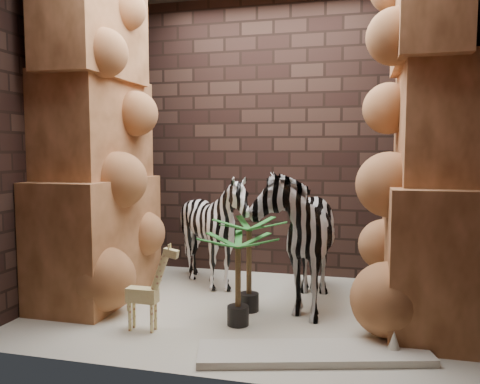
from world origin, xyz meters
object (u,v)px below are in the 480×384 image
(palm_back, at_px, (238,280))
(giraffe_toy, at_px, (142,285))
(zebra_right, at_px, (297,224))
(palm_front, at_px, (249,264))
(zebra_left, at_px, (214,237))
(surfboard, at_px, (313,353))

(palm_back, bearing_deg, giraffe_toy, -157.15)
(giraffe_toy, bearing_deg, zebra_right, 40.98)
(palm_front, relative_size, palm_back, 1.11)
(zebra_left, distance_m, giraffe_toy, 1.23)
(zebra_left, bearing_deg, zebra_right, -21.58)
(palm_front, xyz_separation_m, palm_back, (-0.01, -0.34, -0.04))
(palm_back, xyz_separation_m, surfboard, (0.63, -0.44, -0.34))
(zebra_left, xyz_separation_m, palm_front, (0.49, -0.58, -0.11))
(zebra_right, xyz_separation_m, palm_front, (-0.37, -0.28, -0.31))
(zebra_right, height_order, surfboard, zebra_right)
(giraffe_toy, height_order, palm_front, palm_front)
(zebra_left, height_order, surfboard, zebra_left)
(zebra_right, height_order, zebra_left, zebra_right)
(giraffe_toy, bearing_deg, surfboard, -6.68)
(zebra_right, relative_size, surfboard, 0.93)
(palm_front, bearing_deg, zebra_left, 130.13)
(giraffe_toy, bearing_deg, zebra_left, 80.91)
(palm_back, bearing_deg, palm_front, 88.71)
(palm_back, bearing_deg, zebra_left, 117.52)
(zebra_right, bearing_deg, palm_front, -146.04)
(zebra_left, relative_size, palm_front, 1.41)
(palm_front, height_order, palm_back, palm_front)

